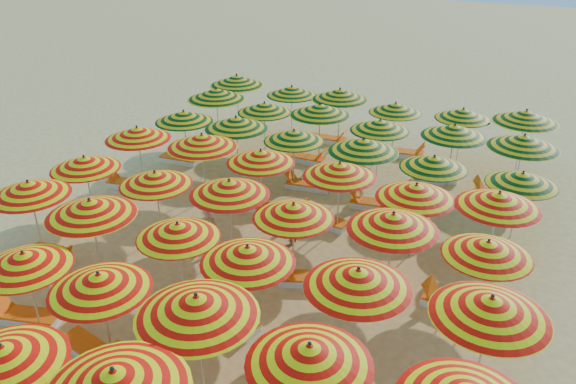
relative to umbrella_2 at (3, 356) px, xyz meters
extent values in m
plane|color=#F0CF6A|center=(1.34, 8.97, -2.18)|extent=(120.00, 120.00, 0.00)
cone|color=orange|center=(0.00, 0.00, 0.00)|extent=(2.84, 2.84, 0.45)
sphere|color=black|center=(0.00, 0.00, 0.26)|extent=(0.08, 0.08, 0.08)
cone|color=orange|center=(2.49, 0.20, 0.24)|extent=(3.35, 3.35, 0.49)
sphere|color=black|center=(2.49, 0.20, 0.53)|extent=(0.09, 0.09, 0.09)
cylinder|color=silver|center=(-2.35, 2.56, -1.06)|extent=(0.04, 0.04, 2.25)
cone|color=orange|center=(-2.35, 2.56, -0.09)|extent=(2.38, 2.38, 0.43)
sphere|color=black|center=(-2.35, 2.56, 0.16)|extent=(0.07, 0.07, 0.07)
cylinder|color=silver|center=(-0.03, 2.57, -1.03)|extent=(0.04, 0.04, 2.32)
cone|color=orange|center=(-0.03, 2.57, -0.02)|extent=(2.90, 2.90, 0.44)
sphere|color=black|center=(-0.03, 2.57, 0.23)|extent=(0.08, 0.08, 0.08)
cylinder|color=silver|center=(2.59, 2.54, -0.90)|extent=(0.05, 0.05, 2.58)
cone|color=orange|center=(2.59, 2.54, 0.22)|extent=(2.61, 2.61, 0.49)
sphere|color=black|center=(2.59, 2.54, 0.50)|extent=(0.09, 0.09, 0.09)
cone|color=orange|center=(5.14, 2.38, 0.07)|extent=(2.43, 2.43, 0.46)
sphere|color=black|center=(5.14, 2.38, 0.34)|extent=(0.08, 0.08, 0.08)
cylinder|color=silver|center=(-5.17, 5.28, -1.00)|extent=(0.05, 0.05, 2.37)
cone|color=orange|center=(-5.17, 5.28, 0.03)|extent=(3.11, 3.11, 0.45)
sphere|color=black|center=(-5.17, 5.28, 0.29)|extent=(0.08, 0.08, 0.08)
cylinder|color=silver|center=(-2.50, 4.98, -0.94)|extent=(0.05, 0.05, 2.48)
cone|color=orange|center=(-2.50, 4.98, 0.13)|extent=(3.09, 3.09, 0.47)
sphere|color=black|center=(-2.50, 4.98, 0.41)|extent=(0.08, 0.08, 0.08)
cylinder|color=silver|center=(0.13, 5.31, -1.07)|extent=(0.04, 0.04, 2.23)
cone|color=orange|center=(0.13, 5.31, -0.10)|extent=(2.64, 2.64, 0.42)
sphere|color=black|center=(0.13, 5.31, 0.14)|extent=(0.07, 0.07, 0.07)
cylinder|color=silver|center=(2.42, 4.95, -1.01)|extent=(0.04, 0.04, 2.34)
cone|color=orange|center=(2.42, 4.95, 0.00)|extent=(2.40, 2.40, 0.45)
sphere|color=black|center=(2.42, 4.95, 0.26)|extent=(0.08, 0.08, 0.08)
cylinder|color=silver|center=(5.17, 5.00, -0.96)|extent=(0.05, 0.05, 2.45)
cone|color=orange|center=(5.17, 5.00, 0.10)|extent=(2.95, 2.95, 0.47)
sphere|color=black|center=(5.17, 5.00, 0.37)|extent=(0.08, 0.08, 0.08)
cylinder|color=silver|center=(7.96, 5.17, -0.94)|extent=(0.05, 0.05, 2.48)
cone|color=orange|center=(7.96, 5.17, 0.13)|extent=(2.82, 2.82, 0.47)
sphere|color=black|center=(7.96, 5.17, 0.40)|extent=(0.08, 0.08, 0.08)
cylinder|color=silver|center=(-5.20, 7.59, -1.04)|extent=(0.04, 0.04, 2.29)
cone|color=orange|center=(-5.20, 7.59, -0.05)|extent=(2.90, 2.90, 0.44)
sphere|color=black|center=(-5.20, 7.59, 0.20)|extent=(0.08, 0.08, 0.08)
cylinder|color=silver|center=(-2.34, 7.60, -1.04)|extent=(0.04, 0.04, 2.28)
cone|color=orange|center=(-2.34, 7.60, -0.05)|extent=(2.83, 2.83, 0.43)
sphere|color=black|center=(-2.34, 7.60, 0.20)|extent=(0.08, 0.08, 0.08)
cylinder|color=silver|center=(0.22, 7.80, -0.97)|extent=(0.05, 0.05, 2.42)
cone|color=orange|center=(0.22, 7.80, 0.07)|extent=(2.97, 2.97, 0.46)
sphere|color=black|center=(0.22, 7.80, 0.34)|extent=(0.08, 0.08, 0.08)
cylinder|color=silver|center=(2.45, 7.48, -1.04)|extent=(0.04, 0.04, 2.30)
cone|color=orange|center=(2.45, 7.48, -0.04)|extent=(2.77, 2.77, 0.44)
sphere|color=black|center=(2.45, 7.48, 0.21)|extent=(0.08, 0.08, 0.08)
cylinder|color=silver|center=(5.16, 7.84, -0.96)|extent=(0.05, 0.05, 2.45)
cone|color=orange|center=(5.16, 7.84, 0.10)|extent=(3.17, 3.17, 0.47)
sphere|color=black|center=(5.16, 7.84, 0.37)|extent=(0.08, 0.08, 0.08)
cylinder|color=silver|center=(7.57, 7.85, -1.06)|extent=(0.04, 0.04, 2.24)
cone|color=orange|center=(7.57, 7.85, -0.09)|extent=(2.50, 2.50, 0.43)
sphere|color=black|center=(7.57, 7.85, 0.15)|extent=(0.07, 0.07, 0.07)
cylinder|color=silver|center=(-5.22, 10.34, -0.98)|extent=(0.05, 0.05, 2.41)
cone|color=orange|center=(-5.22, 10.34, 0.07)|extent=(2.71, 2.71, 0.46)
sphere|color=black|center=(-5.22, 10.34, 0.33)|extent=(0.08, 0.08, 0.08)
cylinder|color=silver|center=(-2.49, 10.49, -0.93)|extent=(0.05, 0.05, 2.51)
cone|color=orange|center=(-2.49, 10.49, 0.16)|extent=(2.82, 2.82, 0.48)
sphere|color=black|center=(-2.49, 10.49, 0.43)|extent=(0.08, 0.08, 0.08)
cylinder|color=silver|center=(-0.14, 10.45, -1.02)|extent=(0.04, 0.04, 2.33)
cone|color=orange|center=(-0.14, 10.45, -0.01)|extent=(2.95, 2.95, 0.44)
sphere|color=black|center=(-0.14, 10.45, 0.25)|extent=(0.08, 0.08, 0.08)
cylinder|color=silver|center=(2.68, 10.50, -1.00)|extent=(0.05, 0.05, 2.38)
cone|color=orange|center=(2.68, 10.50, 0.03)|extent=(2.63, 2.63, 0.45)
sphere|color=black|center=(2.68, 10.50, 0.29)|extent=(0.08, 0.08, 0.08)
cylinder|color=silver|center=(5.25, 10.00, -1.00)|extent=(0.05, 0.05, 2.37)
cone|color=orange|center=(5.25, 10.00, 0.03)|extent=(2.98, 2.98, 0.45)
sphere|color=black|center=(5.25, 10.00, 0.29)|extent=(0.08, 0.08, 0.08)
cylinder|color=silver|center=(7.51, 10.39, -0.98)|extent=(0.05, 0.05, 2.40)
cone|color=orange|center=(7.51, 10.39, 0.06)|extent=(2.98, 2.98, 0.46)
sphere|color=black|center=(7.51, 10.39, 0.32)|extent=(0.08, 0.08, 0.08)
cylinder|color=silver|center=(-4.90, 12.82, -1.01)|extent=(0.04, 0.04, 2.34)
cone|color=#7A6605|center=(-4.90, 12.82, 0.00)|extent=(2.95, 2.95, 0.45)
sphere|color=black|center=(-4.90, 12.82, 0.25)|extent=(0.08, 0.08, 0.08)
cylinder|color=silver|center=(-2.45, 12.80, -0.96)|extent=(0.05, 0.05, 2.45)
cone|color=#7A6605|center=(-2.45, 12.80, 0.10)|extent=(3.25, 3.25, 0.47)
sphere|color=black|center=(-2.45, 12.80, 0.37)|extent=(0.08, 0.08, 0.08)
cylinder|color=silver|center=(-0.01, 12.85, -1.04)|extent=(0.04, 0.04, 2.28)
cone|color=#7A6605|center=(-0.01, 12.85, -0.05)|extent=(2.50, 2.50, 0.43)
sphere|color=black|center=(-0.01, 12.85, 0.20)|extent=(0.08, 0.08, 0.08)
cylinder|color=silver|center=(2.77, 12.58, -0.94)|extent=(0.05, 0.05, 2.48)
cone|color=#7A6605|center=(2.77, 12.58, 0.13)|extent=(3.21, 3.21, 0.47)
sphere|color=black|center=(2.77, 12.58, 0.41)|extent=(0.08, 0.08, 0.08)
cylinder|color=silver|center=(5.22, 12.62, -1.05)|extent=(0.04, 0.04, 2.26)
cone|color=#7A6605|center=(5.22, 12.62, -0.07)|extent=(2.96, 2.96, 0.43)
sphere|color=black|center=(5.22, 12.62, 0.17)|extent=(0.08, 0.08, 0.08)
cylinder|color=silver|center=(7.98, 12.59, -1.07)|extent=(0.04, 0.04, 2.22)
cone|color=#7A6605|center=(7.98, 12.59, -0.11)|extent=(2.94, 2.94, 0.42)
sphere|color=black|center=(7.98, 12.59, 0.13)|extent=(0.07, 0.07, 0.07)
cylinder|color=silver|center=(-4.97, 15.45, -0.89)|extent=(0.05, 0.05, 2.59)
cone|color=#7A6605|center=(-4.97, 15.45, 0.23)|extent=(2.82, 2.82, 0.49)
sphere|color=black|center=(-4.97, 15.45, 0.51)|extent=(0.09, 0.09, 0.09)
cylinder|color=silver|center=(-2.53, 15.33, -1.03)|extent=(0.04, 0.04, 2.30)
cone|color=#7A6605|center=(-2.53, 15.33, -0.03)|extent=(2.73, 2.73, 0.44)
sphere|color=black|center=(-2.53, 15.33, 0.22)|extent=(0.08, 0.08, 0.08)
cylinder|color=silver|center=(-0.08, 15.55, -0.93)|extent=(0.05, 0.05, 2.51)
cone|color=#7A6605|center=(-0.08, 15.55, 0.16)|extent=(2.89, 2.89, 0.48)
sphere|color=black|center=(-0.08, 15.55, 0.44)|extent=(0.08, 0.08, 0.08)
cylinder|color=silver|center=(2.57, 15.22, -1.02)|extent=(0.04, 0.04, 2.33)
cone|color=#7A6605|center=(2.57, 15.22, -0.01)|extent=(2.45, 2.45, 0.44)
sphere|color=black|center=(2.57, 15.22, 0.24)|extent=(0.08, 0.08, 0.08)
cylinder|color=silver|center=(5.33, 15.53, -0.96)|extent=(0.05, 0.05, 2.44)
cone|color=#7A6605|center=(5.33, 15.53, 0.09)|extent=(3.10, 3.10, 0.46)
sphere|color=black|center=(5.33, 15.53, 0.36)|extent=(0.08, 0.08, 0.08)
cylinder|color=silver|center=(7.76, 15.30, -0.93)|extent=(0.05, 0.05, 2.50)
cone|color=#7A6605|center=(7.76, 15.30, 0.15)|extent=(2.99, 2.99, 0.48)
sphere|color=black|center=(7.76, 15.30, 0.42)|extent=(0.08, 0.08, 0.08)
cylinder|color=silver|center=(-5.27, 17.75, -0.88)|extent=(0.05, 0.05, 2.60)
cone|color=#7A6605|center=(-5.27, 17.75, 0.24)|extent=(3.16, 3.16, 0.50)
sphere|color=black|center=(-5.27, 17.75, 0.53)|extent=(0.09, 0.09, 0.09)
cylinder|color=silver|center=(-2.49, 17.99, -1.01)|extent=(0.04, 0.04, 2.34)
cone|color=#7A6605|center=(-2.49, 17.99, 0.00)|extent=(2.48, 2.48, 0.45)
sphere|color=black|center=(-2.49, 17.99, 0.26)|extent=(0.08, 0.08, 0.08)
cylinder|color=silver|center=(-0.09, 17.87, -0.92)|extent=(0.05, 0.05, 2.53)
cone|color=#7A6605|center=(-0.09, 17.87, 0.18)|extent=(3.32, 3.32, 0.48)
sphere|color=black|center=(-0.09, 17.87, 0.45)|extent=(0.08, 0.08, 0.08)
cylinder|color=silver|center=(2.47, 17.78, -1.05)|extent=(0.04, 0.04, 2.26)
cone|color=#7A6605|center=(2.47, 17.78, -0.08)|extent=(2.42, 2.42, 0.43)
sphere|color=black|center=(2.47, 17.78, 0.17)|extent=(0.08, 0.08, 0.08)
cylinder|color=silver|center=(5.21, 18.15, -1.04)|extent=(0.04, 0.04, 2.28)
cone|color=#7A6605|center=(5.21, 18.15, -0.05)|extent=(2.50, 2.50, 0.43)
sphere|color=black|center=(5.21, 18.15, 0.20)|extent=(0.08, 0.08, 0.08)
cylinder|color=silver|center=(7.60, 18.15, -0.92)|extent=(0.05, 0.05, 2.54)
cone|color=#7A6605|center=(7.60, 18.15, 0.18)|extent=(3.15, 3.15, 0.48)
sphere|color=black|center=(7.60, 18.15, 0.46)|extent=(0.08, 0.08, 0.08)
cube|color=white|center=(-2.90, 2.66, -2.08)|extent=(1.79, 1.00, 0.20)
cube|color=#F9620B|center=(-2.90, 2.66, -1.95)|extent=(1.79, 1.00, 0.06)
cube|color=#F9620B|center=(-3.58, 2.48, -1.73)|extent=(0.50, 0.65, 0.48)
cube|color=white|center=(-0.58, 2.42, -2.08)|extent=(1.78, 0.92, 0.20)
cube|color=#F9620B|center=(-0.58, 2.42, -1.95)|extent=(1.78, 0.92, 0.06)
cube|color=#F9620B|center=(0.10, 2.27, -1.73)|extent=(0.48, 0.64, 0.48)
cube|color=white|center=(-4.62, 5.04, -2.08)|extent=(1.77, 0.84, 0.20)
cube|color=#F9620B|center=(-4.62, 5.04, -1.95)|extent=(1.77, 0.84, 0.06)
cube|color=#F9620B|center=(-3.93, 4.93, -1.73)|extent=(0.45, 0.63, 0.48)
cube|color=white|center=(1.87, 4.77, -2.08)|extent=(1.78, 0.88, 0.20)
cube|color=#F9620B|center=(1.87, 4.77, -1.95)|extent=(1.78, 0.88, 0.06)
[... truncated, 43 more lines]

